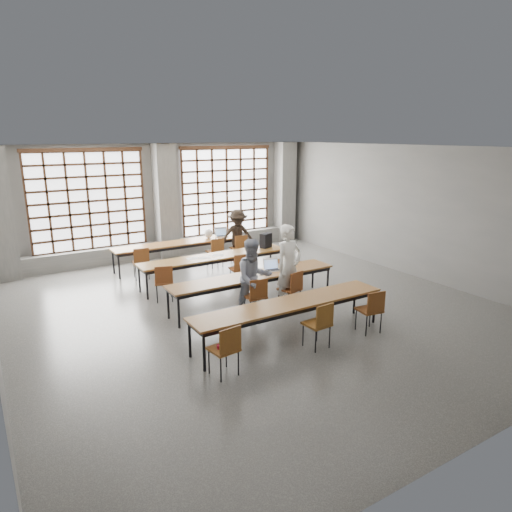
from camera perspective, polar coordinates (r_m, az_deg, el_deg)
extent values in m
plane|color=#4A4A48|center=(10.32, -0.41, -6.42)|extent=(11.00, 11.00, 0.00)
plane|color=silver|center=(9.61, -0.45, 13.40)|extent=(11.00, 11.00, 0.00)
plane|color=#5E5E5C|center=(14.73, -11.63, 6.82)|extent=(10.00, 0.00, 10.00)
plane|color=#5E5E5C|center=(6.01, 27.99, -6.47)|extent=(10.00, 0.00, 10.00)
plane|color=#5E5E5C|center=(13.07, 18.77, 5.33)|extent=(0.00, 11.00, 11.00)
cube|color=#5D5D5A|center=(13.61, -29.31, 4.55)|extent=(0.60, 0.55, 3.50)
cube|color=#5D5D5A|center=(14.47, -11.24, 6.70)|extent=(0.60, 0.55, 3.50)
cube|color=#5D5D5A|center=(16.56, 3.61, 7.97)|extent=(0.60, 0.55, 3.50)
cube|color=white|center=(14.10, -20.29, 6.46)|extent=(3.20, 0.02, 2.80)
cube|color=black|center=(14.02, -20.22, 6.43)|extent=(3.20, 0.05, 2.80)
cube|color=black|center=(14.28, -19.70, 0.67)|extent=(3.32, 0.07, 0.10)
cube|color=black|center=(13.90, -20.77, 12.33)|extent=(3.32, 0.07, 0.10)
cube|color=white|center=(15.60, -3.79, 8.09)|extent=(3.20, 0.02, 2.80)
cube|color=black|center=(15.53, -3.65, 8.06)|extent=(3.20, 0.05, 2.80)
cube|color=black|center=(15.77, -3.56, 2.83)|extent=(3.32, 0.07, 0.10)
cube|color=black|center=(15.42, -3.74, 13.42)|extent=(3.32, 0.07, 0.10)
cube|color=#5D5D5A|center=(14.83, -11.06, 1.00)|extent=(9.80, 0.35, 0.50)
cube|color=brown|center=(13.46, -9.30, 1.66)|extent=(4.00, 0.70, 0.04)
cube|color=black|center=(13.47, -9.29, 1.42)|extent=(3.90, 0.64, 0.08)
cylinder|color=black|center=(12.70, -16.74, -1.29)|extent=(0.05, 0.05, 0.69)
cylinder|color=black|center=(13.24, -17.41, -0.68)|extent=(0.05, 0.05, 0.69)
cylinder|color=black|center=(14.11, -1.56, 0.95)|extent=(0.05, 0.05, 0.69)
cylinder|color=black|center=(14.60, -2.70, 1.42)|extent=(0.05, 0.05, 0.69)
cube|color=brown|center=(11.82, -5.18, -0.06)|extent=(4.00, 0.70, 0.04)
cube|color=black|center=(11.84, -5.17, -0.34)|extent=(3.90, 0.64, 0.08)
cylinder|color=black|center=(10.98, -13.46, -3.59)|extent=(0.05, 0.05, 0.69)
cylinder|color=black|center=(11.51, -14.38, -2.79)|extent=(0.05, 0.05, 0.69)
cylinder|color=black|center=(12.62, 3.28, -0.76)|extent=(0.05, 0.05, 0.69)
cylinder|color=black|center=(13.08, 1.83, -0.18)|extent=(0.05, 0.05, 0.69)
cube|color=brown|center=(10.19, -0.30, -2.47)|extent=(4.00, 0.70, 0.04)
cube|color=black|center=(10.21, -0.30, -2.79)|extent=(3.90, 0.64, 0.08)
cylinder|color=black|center=(9.26, -9.64, -6.92)|extent=(0.05, 0.05, 0.69)
cylinder|color=black|center=(9.77, -10.93, -5.80)|extent=(0.05, 0.05, 0.69)
cylinder|color=black|center=(11.15, 8.96, -3.06)|extent=(0.05, 0.05, 0.69)
cylinder|color=black|center=(11.58, 7.11, -2.32)|extent=(0.05, 0.05, 0.69)
cube|color=brown|center=(8.59, 4.30, -5.91)|extent=(4.00, 0.70, 0.04)
cube|color=black|center=(8.61, 4.29, -6.28)|extent=(3.90, 0.64, 0.08)
cylinder|color=black|center=(7.61, -6.51, -11.83)|extent=(0.05, 0.05, 0.69)
cylinder|color=black|center=(8.09, -8.29, -10.19)|extent=(0.05, 0.05, 0.69)
cylinder|color=black|center=(9.71, 14.57, -6.15)|extent=(0.05, 0.05, 0.69)
cylinder|color=black|center=(10.09, 12.21, -5.19)|extent=(0.05, 0.05, 0.69)
cube|color=brown|center=(12.57, -14.19, -0.78)|extent=(0.49, 0.49, 0.04)
cube|color=brown|center=(12.31, -14.13, 0.01)|extent=(0.40, 0.10, 0.40)
cylinder|color=black|center=(12.63, -14.12, -1.76)|extent=(0.02, 0.02, 0.45)
cube|color=brown|center=(13.35, -5.17, 0.54)|extent=(0.43, 0.43, 0.04)
cube|color=brown|center=(13.12, -4.82, 1.33)|extent=(0.40, 0.04, 0.40)
cylinder|color=black|center=(13.40, -5.15, -0.39)|extent=(0.02, 0.02, 0.45)
cube|color=brown|center=(13.71, -2.18, 0.98)|extent=(0.46, 0.46, 0.04)
cube|color=brown|center=(13.48, -1.85, 1.75)|extent=(0.40, 0.07, 0.40)
cylinder|color=black|center=(13.76, -2.17, 0.07)|extent=(0.02, 0.02, 0.45)
cube|color=maroon|center=(10.81, -11.45, -3.19)|extent=(0.53, 0.53, 0.04)
cube|color=maroon|center=(10.55, -11.45, -2.33)|extent=(0.39, 0.15, 0.40)
cylinder|color=black|center=(10.88, -11.39, -4.31)|extent=(0.02, 0.02, 0.45)
cube|color=brown|center=(11.60, -2.16, -1.63)|extent=(0.47, 0.47, 0.04)
cube|color=brown|center=(11.36, -1.80, -0.78)|extent=(0.40, 0.08, 0.40)
cylinder|color=black|center=(11.67, -2.15, -2.69)|extent=(0.02, 0.02, 0.45)
cube|color=brown|center=(12.32, 3.52, -0.65)|extent=(0.46, 0.46, 0.04)
cube|color=brown|center=(12.09, 4.00, 0.17)|extent=(0.40, 0.07, 0.40)
cylinder|color=black|center=(12.38, 3.50, -1.66)|extent=(0.02, 0.02, 0.45)
cube|color=brown|center=(9.68, -0.13, -5.05)|extent=(0.47, 0.47, 0.04)
cube|color=brown|center=(9.43, 0.35, -4.12)|extent=(0.40, 0.08, 0.40)
cylinder|color=black|center=(9.76, -0.13, -6.29)|extent=(0.02, 0.02, 0.45)
cube|color=brown|center=(10.15, 4.22, -4.13)|extent=(0.51, 0.51, 0.04)
cube|color=brown|center=(9.96, 5.12, -3.14)|extent=(0.40, 0.13, 0.40)
cylinder|color=black|center=(10.22, 4.20, -5.32)|extent=(0.02, 0.02, 0.45)
cube|color=brown|center=(7.44, -4.10, -11.52)|extent=(0.47, 0.47, 0.04)
cube|color=brown|center=(7.19, -3.22, -10.45)|extent=(0.40, 0.08, 0.40)
cylinder|color=black|center=(7.55, -4.07, -13.05)|extent=(0.02, 0.02, 0.45)
cube|color=brown|center=(8.40, 7.60, -8.42)|extent=(0.45, 0.45, 0.04)
cube|color=brown|center=(8.18, 8.61, -7.38)|extent=(0.40, 0.06, 0.40)
cylinder|color=black|center=(8.49, 7.54, -9.81)|extent=(0.02, 0.02, 0.45)
cube|color=brown|center=(9.22, 13.94, -6.56)|extent=(0.47, 0.47, 0.04)
cube|color=brown|center=(8.99, 14.80, -5.61)|extent=(0.40, 0.08, 0.40)
cylinder|color=black|center=(9.30, 13.85, -7.85)|extent=(0.02, 0.02, 0.45)
imported|color=white|center=(10.04, 4.11, -1.38)|extent=(0.75, 0.56, 1.89)
imported|color=#182349|center=(9.59, -0.29, -2.78)|extent=(0.90, 0.75, 1.68)
imported|color=black|center=(13.67, -2.30, 2.47)|extent=(1.18, 0.89, 1.61)
cube|color=#BBBBC0|center=(10.50, 2.12, -1.77)|extent=(0.41, 0.33, 0.02)
cube|color=black|center=(10.49, 2.14, -1.72)|extent=(0.33, 0.24, 0.00)
cube|color=#BBBBC0|center=(10.59, 1.85, -0.94)|extent=(0.37, 0.14, 0.26)
cube|color=#8FB1F7|center=(10.59, 1.88, -1.09)|extent=(0.31, 0.11, 0.21)
cube|color=#ABABAF|center=(14.04, -4.29, 2.50)|extent=(0.42, 0.34, 0.02)
cube|color=black|center=(14.03, -4.28, 2.54)|extent=(0.34, 0.25, 0.00)
cube|color=#ABABAF|center=(14.15, -4.42, 3.10)|extent=(0.37, 0.16, 0.26)
cube|color=#84AFE4|center=(14.14, -4.41, 2.99)|extent=(0.31, 0.13, 0.21)
ellipsoid|color=silver|center=(10.66, 4.12, -1.49)|extent=(0.11, 0.09, 0.04)
cube|color=#2A822C|center=(10.21, -0.78, -2.05)|extent=(0.26, 0.18, 0.09)
cube|color=black|center=(10.19, 0.85, -2.31)|extent=(0.14, 0.09, 0.01)
cube|color=white|center=(11.62, -7.94, -0.30)|extent=(0.30, 0.22, 0.00)
cube|color=white|center=(11.65, -6.39, -0.21)|extent=(0.34, 0.27, 0.00)
cube|color=white|center=(11.86, -4.75, 0.11)|extent=(0.34, 0.28, 0.00)
cube|color=black|center=(12.57, 1.24, 1.95)|extent=(0.37, 0.30, 0.40)
ellipsoid|color=white|center=(13.82, -5.96, 2.82)|extent=(0.30, 0.26, 0.29)
cube|color=maroon|center=(7.42, -4.11, -11.18)|extent=(0.21, 0.12, 0.06)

